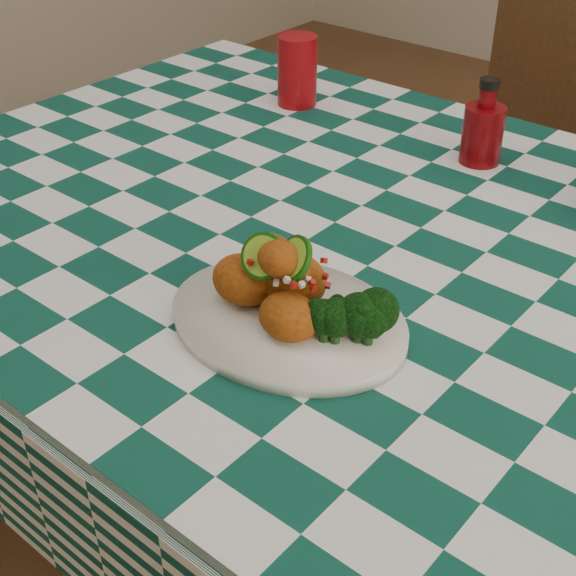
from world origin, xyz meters
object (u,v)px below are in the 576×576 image
Objects in this scene: plate at (288,321)px; ketchup_bottle at (484,121)px; fried_chicken_pile at (286,279)px; wooden_chair_left at (487,192)px; dining_table at (377,452)px; red_tumbler at (297,71)px.

ketchup_bottle is (-0.05, 0.55, 0.06)m from plate.
fried_chicken_pile is 0.15× the size of wooden_chair_left.
fried_chicken_pile is at bearing -85.10° from ketchup_bottle.
fried_chicken_pile is 1.07m from wooden_chair_left.
ketchup_bottle reaches higher than fried_chicken_pile.
dining_table is 0.71m from red_tumbler.
plate is 1.05m from wooden_chair_left.
fried_chicken_pile is 1.08× the size of ketchup_bottle.
ketchup_bottle reaches higher than plate.
dining_table is 5.71× the size of plate.
ketchup_bottle is at bearing 98.16° from dining_table.
wooden_chair_left is at bearing 63.46° from red_tumbler.
dining_table is 0.47m from plate.
wooden_chair_left is at bearing 102.71° from fried_chicken_pile.
dining_table is 12.91× the size of red_tumbler.
ketchup_bottle reaches higher than dining_table.
red_tumbler reaches higher than plate.
plate is at bearing 0.00° from fried_chicken_pile.
red_tumbler is 0.59m from wooden_chair_left.
dining_table is at bearing 91.39° from plate.
red_tumbler is 0.93× the size of ketchup_bottle.
wooden_chair_left is (-0.22, 0.75, 0.11)m from dining_table.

